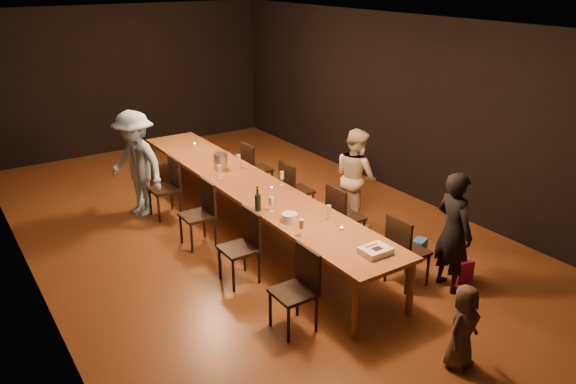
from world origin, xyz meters
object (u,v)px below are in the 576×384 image
table (249,187)px  chair_right_3 (258,168)px  child (463,327)px  woman_birthday (453,232)px  chair_right_2 (297,190)px  chair_left_0 (293,292)px  chair_left_1 (239,248)px  chair_left_3 (164,188)px  chair_left_2 (197,215)px  plate_stack (289,218)px  birthday_cake (375,251)px  chair_right_1 (346,216)px  ice_bucket (221,161)px  champagne_bottle (258,198)px  man_blue (136,164)px  woman_tan (356,177)px  chair_right_0 (408,250)px

table → chair_right_3: 1.49m
child → woman_birthday: bearing=33.3°
child → chair_right_3: bearing=70.0°
chair_right_2 → chair_left_0: size_ratio=1.00×
chair_left_1 → chair_right_2: bearing=-54.8°
chair_right_3 → chair_left_3: (-1.70, 0.00, 0.00)m
chair_left_1 → woman_birthday: 2.60m
chair_left_2 → child: chair_left_2 is taller
chair_right_3 → plate_stack: bearing=-22.6°
child → birthday_cake: bearing=82.6°
chair_right_1 → ice_bucket: size_ratio=3.80×
champagne_bottle → child: bearing=-78.8°
chair_left_0 → chair_left_3: bearing=0.0°
chair_left_0 → man_blue: man_blue is taller
man_blue → champagne_bottle: bearing=-3.3°
chair_left_3 → champagne_bottle: bearing=-167.7°
chair_left_0 → chair_left_2: bearing=0.0°
child → champagne_bottle: 3.00m
woman_tan → chair_left_3: bearing=56.3°
table → chair_left_3: chair_left_3 is taller
chair_right_2 → chair_left_3: 2.08m
ice_bucket → chair_right_3: bearing=23.2°
chair_left_0 → woman_tan: 2.95m
child → man_blue: bearing=91.7°
chair_right_2 → woman_tan: woman_tan is taller
child → birthday_cake: (-0.10, 1.17, 0.34)m
woman_birthday → chair_left_0: bearing=86.9°
woman_birthday → chair_right_1: bearing=19.9°
chair_right_3 → woman_birthday: (0.37, -3.94, 0.29)m
chair_right_1 → child: size_ratio=1.05×
chair_right_1 → plate_stack: 1.16m
table → man_blue: man_blue is taller
chair_left_1 → plate_stack: (0.61, -0.22, 0.34)m
woman_birthday → child: woman_birthday is taller
table → chair_right_0: (0.85, -2.40, -0.24)m
champagne_bottle → man_blue: bearing=107.4°
chair_right_0 → table: bearing=-160.5°
chair_right_3 → chair_left_2: (-1.70, -1.20, 0.00)m
table → woman_tan: (1.49, -0.62, 0.04)m
chair_left_3 → chair_left_1: bearing=-180.0°
table → child: 3.82m
chair_right_0 → birthday_cake: 0.87m
chair_right_3 → chair_left_1: same height
chair_right_1 → birthday_cake: 1.66m
chair_right_3 → child: (-0.67, -5.01, -0.02)m
table → champagne_bottle: champagne_bottle is taller
chair_right_1 → woman_birthday: (0.37, -1.54, 0.29)m
chair_right_2 → chair_left_0: bearing=-35.3°
chair_left_2 → woman_birthday: (2.07, -2.74, 0.29)m
chair_right_1 → plate_stack: bearing=-78.7°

